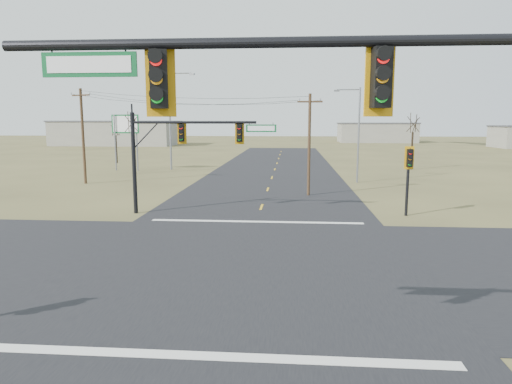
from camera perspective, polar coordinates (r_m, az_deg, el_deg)
ground at (r=18.64m, az=-1.76°, el=-8.80°), size 320.00×320.00×0.00m
road_ew at (r=18.64m, az=-1.76°, el=-8.78°), size 160.00×14.00×0.02m
road_ns at (r=18.64m, az=-1.76°, el=-8.77°), size 14.00×160.00×0.02m
stop_bar_near at (r=11.77m, az=-5.95°, el=-19.72°), size 12.00×0.40×0.01m
stop_bar_far at (r=25.85m, az=0.03°, el=-3.72°), size 12.00×0.40×0.01m
mast_arm_near at (r=8.63m, az=17.90°, el=7.66°), size 11.05×0.52×7.63m
mast_arm_far at (r=27.91m, az=-8.79°, el=6.36°), size 8.82×0.54×6.19m
pedestal_signal_ne at (r=28.49m, az=18.59°, el=3.23°), size 0.58×0.50×4.21m
utility_pole_near at (r=34.91m, az=6.67°, el=6.17°), size 1.88×0.22×7.70m
utility_pole_far at (r=44.34m, az=-20.82°, el=6.74°), size 1.98×0.90×8.55m
highway_sign at (r=54.88m, az=-16.00°, el=7.30°), size 3.38×0.68×6.42m
streetlight_a at (r=43.25m, az=12.47°, el=7.61°), size 2.42×0.23×8.70m
streetlight_c at (r=54.52m, az=-10.47°, el=9.41°), size 3.16×0.44×11.29m
bare_tree_a at (r=51.09m, az=-15.32°, el=8.43°), size 3.81×3.81×7.04m
bare_tree_b at (r=65.15m, az=-17.14°, el=7.53°), size 2.27×2.27×5.77m
bare_tree_c at (r=56.93m, az=19.06°, el=8.22°), size 3.54×3.54×7.03m
warehouse_left at (r=115.58m, az=-16.96°, el=7.01°), size 28.00×14.00×5.50m
warehouse_mid at (r=129.77m, az=14.80°, el=7.15°), size 20.00×12.00×5.00m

